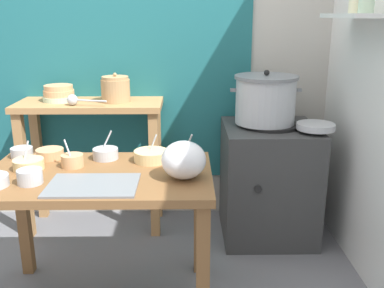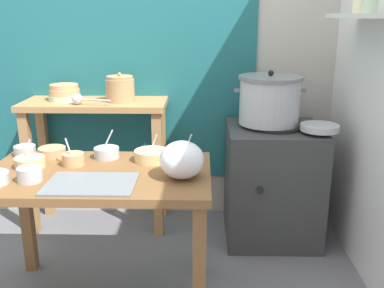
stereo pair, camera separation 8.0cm
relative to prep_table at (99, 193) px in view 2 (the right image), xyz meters
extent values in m
cube|color=#B2ADA3|center=(0.18, 1.14, 0.69)|extent=(4.40, 0.10, 2.60)
cube|color=#1E6066|center=(-0.07, 1.08, 0.74)|extent=(1.90, 0.02, 2.10)
cube|color=silver|center=(1.33, 0.44, 0.84)|extent=(0.20, 0.56, 0.02)
cylinder|color=#B7D1AD|center=(1.33, 0.29, 0.90)|extent=(0.08, 0.08, 0.09)
cylinder|color=beige|center=(1.33, 0.42, 0.89)|extent=(0.08, 0.08, 0.08)
cube|color=brown|center=(0.00, 0.00, 0.09)|extent=(1.10, 0.66, 0.04)
cube|color=brown|center=(0.50, -0.28, -0.27)|extent=(0.06, 0.06, 0.68)
cube|color=brown|center=(-0.50, 0.28, -0.27)|extent=(0.06, 0.06, 0.68)
cube|color=brown|center=(0.50, 0.28, -0.27)|extent=(0.06, 0.06, 0.68)
cube|color=#B27F4C|center=(-0.21, 0.87, 0.27)|extent=(0.96, 0.40, 0.04)
cube|color=#B27F4C|center=(-0.64, 0.72, -0.18)|extent=(0.06, 0.06, 0.86)
cube|color=#B27F4C|center=(0.22, 0.72, -0.18)|extent=(0.06, 0.06, 0.86)
cube|color=#B27F4C|center=(-0.64, 1.02, -0.18)|extent=(0.06, 0.06, 0.86)
cube|color=#B27F4C|center=(0.22, 1.02, -0.18)|extent=(0.06, 0.06, 0.86)
cube|color=#383838|center=(0.98, 0.74, -0.23)|extent=(0.60, 0.60, 0.76)
cylinder|color=black|center=(0.98, 0.74, 0.16)|extent=(0.36, 0.36, 0.02)
cylinder|color=black|center=(0.86, 0.44, -0.16)|extent=(0.04, 0.02, 0.04)
cylinder|color=#B7BABF|center=(0.94, 0.76, 0.31)|extent=(0.38, 0.38, 0.29)
cylinder|color=slate|center=(0.94, 0.76, 0.47)|extent=(0.41, 0.41, 0.02)
sphere|color=black|center=(0.94, 0.76, 0.50)|extent=(0.04, 0.04, 0.04)
cube|color=slate|center=(0.73, 0.76, 0.39)|extent=(0.04, 0.02, 0.02)
cube|color=slate|center=(1.15, 0.76, 0.39)|extent=(0.04, 0.02, 0.02)
cylinder|color=tan|center=(-0.04, 0.87, 0.37)|extent=(0.19, 0.19, 0.15)
cylinder|color=tan|center=(-0.04, 0.87, 0.45)|extent=(0.17, 0.17, 0.02)
sphere|color=tan|center=(-0.04, 0.87, 0.47)|extent=(0.02, 0.02, 0.02)
cylinder|color=#B7D1AD|center=(-0.42, 0.90, 0.31)|extent=(0.21, 0.21, 0.03)
cylinder|color=tan|center=(-0.42, 0.90, 0.34)|extent=(0.20, 0.20, 0.04)
cylinder|color=tan|center=(-0.42, 0.90, 0.38)|extent=(0.19, 0.19, 0.03)
sphere|color=#B7BABF|center=(-0.30, 0.76, 0.33)|extent=(0.07, 0.07, 0.07)
cylinder|color=#B7BABF|center=(-0.17, 0.73, 0.33)|extent=(0.20, 0.06, 0.01)
cube|color=slate|center=(0.01, -0.17, 0.12)|extent=(0.40, 0.28, 0.01)
ellipsoid|color=white|center=(0.42, -0.07, 0.20)|extent=(0.21, 0.21, 0.18)
cylinder|color=#B7BABF|center=(1.22, 0.59, 0.19)|extent=(0.23, 0.23, 0.04)
cylinder|color=tan|center=(-0.30, 0.24, 0.14)|extent=(0.14, 0.14, 0.05)
cylinder|color=brown|center=(-0.30, 0.24, 0.15)|extent=(0.12, 0.12, 0.01)
cylinder|color=#E5C684|center=(-0.35, 0.06, 0.14)|extent=(0.15, 0.15, 0.05)
cylinder|color=maroon|center=(-0.35, 0.06, 0.16)|extent=(0.13, 0.13, 0.01)
cylinder|color=#B7BABF|center=(-0.37, 0.07, 0.18)|extent=(0.04, 0.05, 0.14)
cylinder|color=#B7BABF|center=(0.00, 0.22, 0.14)|extent=(0.13, 0.13, 0.06)
cylinder|color=maroon|center=(0.00, 0.22, 0.16)|extent=(0.11, 0.11, 0.01)
cylinder|color=#B7BABF|center=(0.00, 0.24, 0.19)|extent=(0.08, 0.02, 0.15)
cylinder|color=#B7BABF|center=(-0.45, 0.25, 0.14)|extent=(0.11, 0.11, 0.05)
cylinder|color=#BFB28C|center=(-0.45, 0.25, 0.16)|extent=(0.10, 0.10, 0.01)
cylinder|color=#E5C684|center=(0.24, 0.17, 0.14)|extent=(0.18, 0.18, 0.06)
cylinder|color=maroon|center=(0.24, 0.17, 0.16)|extent=(0.15, 0.15, 0.01)
cylinder|color=#B7BABF|center=(0.25, 0.20, 0.18)|extent=(0.06, 0.02, 0.14)
cylinder|color=tan|center=(-0.14, 0.09, 0.14)|extent=(0.11, 0.11, 0.06)
cylinder|color=#BFB28C|center=(-0.14, 0.09, 0.17)|extent=(0.09, 0.09, 0.01)
cylinder|color=#B7BABF|center=(-0.15, 0.08, 0.18)|extent=(0.07, 0.06, 0.14)
cylinder|color=#B7BABF|center=(0.42, 0.11, 0.14)|extent=(0.12, 0.12, 0.06)
cylinder|color=#337238|center=(0.42, 0.11, 0.16)|extent=(0.10, 0.10, 0.01)
cylinder|color=#B7BABF|center=(0.43, 0.12, 0.20)|extent=(0.07, 0.09, 0.17)
cylinder|color=#B7BABF|center=(-0.28, -0.13, 0.14)|extent=(0.11, 0.11, 0.07)
cylinder|color=beige|center=(-0.28, -0.13, 0.17)|extent=(0.10, 0.10, 0.01)
camera|label=1|loc=(0.43, -1.98, 0.85)|focal=40.75mm
camera|label=2|loc=(0.51, -1.98, 0.85)|focal=40.75mm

